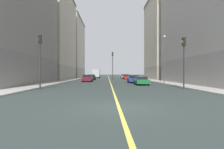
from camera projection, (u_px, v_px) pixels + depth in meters
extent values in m
plane|color=#2D3734|center=(119.00, 107.00, 9.91)|extent=(400.00, 400.00, 0.00)
cube|color=#9E9B93|center=(141.00, 78.00, 59.12)|extent=(2.68, 168.00, 0.15)
cube|color=#9E9B93|center=(77.00, 79.00, 58.66)|extent=(2.68, 168.00, 0.15)
cube|color=#E5D14C|center=(109.00, 79.00, 58.89)|extent=(0.16, 154.00, 0.01)
cube|color=gray|center=(212.00, 71.00, 29.99)|extent=(8.95, 23.27, 3.88)
cube|color=#9D9688|center=(166.00, 73.00, 53.10)|extent=(8.95, 15.74, 3.31)
cube|color=#BCB29E|center=(167.00, 33.00, 53.02)|extent=(8.95, 15.74, 17.62)
cube|color=slate|center=(8.00, 71.00, 29.59)|extent=(8.95, 22.04, 4.11)
cube|color=gray|center=(8.00, 8.00, 29.52)|extent=(8.95, 22.04, 14.22)
cube|color=#9D9688|center=(53.00, 73.00, 53.71)|extent=(8.95, 22.38, 3.57)
cube|color=#BCB29E|center=(53.00, 29.00, 53.62)|extent=(8.95, 22.38, 19.40)
cube|color=#9D9688|center=(70.00, 73.00, 79.29)|extent=(8.95, 23.40, 3.52)
cube|color=#BCB29E|center=(70.00, 45.00, 79.20)|extent=(8.95, 23.40, 18.67)
cube|color=#545047|center=(70.00, 20.00, 79.13)|extent=(9.25, 23.70, 0.40)
cylinder|color=#2D2D2D|center=(184.00, 68.00, 21.23)|extent=(0.16, 0.16, 4.53)
cube|color=black|center=(184.00, 42.00, 21.20)|extent=(0.28, 0.32, 0.90)
sphere|color=#320404|center=(182.00, 39.00, 21.20)|extent=(0.20, 0.20, 0.20)
sphere|color=orange|center=(182.00, 42.00, 21.20)|extent=(0.20, 0.20, 0.20)
sphere|color=black|center=(182.00, 44.00, 21.20)|extent=(0.20, 0.20, 0.20)
cylinder|color=#2D2D2D|center=(40.00, 66.00, 20.86)|extent=(0.16, 0.16, 4.73)
cube|color=black|center=(40.00, 39.00, 20.84)|extent=(0.28, 0.32, 0.90)
sphere|color=#320404|center=(38.00, 37.00, 20.83)|extent=(0.20, 0.20, 0.20)
sphere|color=orange|center=(38.00, 39.00, 20.83)|extent=(0.20, 0.20, 0.20)
sphere|color=black|center=(38.00, 42.00, 20.83)|extent=(0.20, 0.20, 0.20)
cylinder|color=#2D2D2D|center=(113.00, 68.00, 48.72)|extent=(0.16, 0.16, 5.81)
cube|color=black|center=(113.00, 54.00, 48.70)|extent=(0.28, 0.32, 0.90)
sphere|color=#320404|center=(112.00, 53.00, 48.69)|extent=(0.20, 0.20, 0.20)
sphere|color=orange|center=(112.00, 54.00, 48.69)|extent=(0.20, 0.20, 0.20)
sphere|color=black|center=(112.00, 55.00, 48.69)|extent=(0.20, 0.20, 0.20)
cylinder|color=#4C4C51|center=(164.00, 60.00, 31.96)|extent=(0.14, 0.14, 7.15)
sphere|color=#EAEACC|center=(164.00, 37.00, 31.93)|extent=(0.36, 0.36, 0.36)
cube|color=maroon|center=(88.00, 79.00, 39.17)|extent=(1.88, 4.27, 0.68)
cube|color=black|center=(88.00, 76.00, 39.16)|extent=(1.63, 1.91, 0.47)
cylinder|color=black|center=(84.00, 80.00, 40.47)|extent=(0.23, 0.64, 0.64)
cylinder|color=black|center=(92.00, 80.00, 40.50)|extent=(0.23, 0.64, 0.64)
cylinder|color=black|center=(82.00, 80.00, 37.84)|extent=(0.23, 0.64, 0.64)
cylinder|color=black|center=(91.00, 80.00, 37.87)|extent=(0.23, 0.64, 0.64)
cube|color=#23389E|center=(133.00, 80.00, 35.32)|extent=(1.92, 4.34, 0.62)
cube|color=black|center=(133.00, 77.00, 35.35)|extent=(1.65, 2.00, 0.47)
cylinder|color=black|center=(128.00, 81.00, 36.65)|extent=(0.23, 0.64, 0.64)
cylinder|color=black|center=(137.00, 81.00, 36.65)|extent=(0.23, 0.64, 0.64)
cylinder|color=black|center=(129.00, 81.00, 33.98)|extent=(0.23, 0.64, 0.64)
cylinder|color=black|center=(139.00, 81.00, 33.99)|extent=(0.23, 0.64, 0.64)
cube|color=#1E6B38|center=(141.00, 81.00, 28.97)|extent=(1.86, 4.53, 0.58)
cube|color=black|center=(141.00, 78.00, 29.09)|extent=(1.60, 2.12, 0.40)
cylinder|color=black|center=(134.00, 82.00, 30.36)|extent=(0.23, 0.64, 0.64)
cylinder|color=black|center=(145.00, 82.00, 30.37)|extent=(0.23, 0.64, 0.64)
cylinder|color=black|center=(137.00, 83.00, 27.58)|extent=(0.23, 0.64, 0.64)
cylinder|color=black|center=(149.00, 83.00, 27.59)|extent=(0.23, 0.64, 0.64)
cube|color=white|center=(124.00, 77.00, 64.27)|extent=(1.85, 4.36, 0.59)
cube|color=black|center=(124.00, 75.00, 64.27)|extent=(1.59, 1.87, 0.49)
cylinder|color=black|center=(121.00, 77.00, 65.58)|extent=(0.23, 0.64, 0.64)
cylinder|color=black|center=(126.00, 77.00, 65.65)|extent=(0.23, 0.64, 0.64)
cylinder|color=black|center=(122.00, 77.00, 62.90)|extent=(0.23, 0.64, 0.64)
cylinder|color=black|center=(127.00, 77.00, 62.97)|extent=(0.23, 0.64, 0.64)
cube|color=black|center=(91.00, 78.00, 49.29)|extent=(1.89, 4.47, 0.69)
cube|color=black|center=(91.00, 75.00, 49.38)|extent=(1.63, 1.93, 0.43)
cylinder|color=black|center=(89.00, 78.00, 50.66)|extent=(0.23, 0.64, 0.64)
cylinder|color=black|center=(95.00, 78.00, 50.68)|extent=(0.23, 0.64, 0.64)
cylinder|color=black|center=(87.00, 79.00, 47.91)|extent=(0.23, 0.64, 0.64)
cylinder|color=black|center=(94.00, 79.00, 47.93)|extent=(0.23, 0.64, 0.64)
cube|color=red|center=(126.00, 77.00, 55.64)|extent=(1.82, 4.45, 0.60)
cube|color=black|center=(126.00, 75.00, 55.69)|extent=(1.59, 2.31, 0.49)
cylinder|color=black|center=(123.00, 78.00, 57.00)|extent=(0.22, 0.64, 0.64)
cylinder|color=black|center=(129.00, 78.00, 57.03)|extent=(0.22, 0.64, 0.64)
cylinder|color=black|center=(124.00, 78.00, 54.25)|extent=(0.22, 0.64, 0.64)
cylinder|color=black|center=(130.00, 78.00, 54.28)|extent=(0.22, 0.64, 0.64)
cube|color=maroon|center=(97.00, 74.00, 70.63)|extent=(2.23, 1.91, 2.13)
cube|color=silver|center=(96.00, 73.00, 67.01)|extent=(2.23, 4.50, 2.45)
cylinder|color=black|center=(94.00, 77.00, 70.27)|extent=(0.30, 0.90, 0.90)
cylinder|color=black|center=(100.00, 77.00, 70.32)|extent=(0.30, 0.90, 0.90)
cylinder|color=black|center=(93.00, 77.00, 66.04)|extent=(0.30, 0.90, 0.90)
cylinder|color=black|center=(99.00, 77.00, 66.09)|extent=(0.30, 0.90, 0.90)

